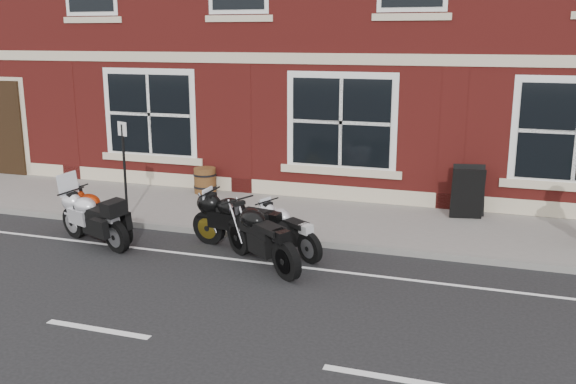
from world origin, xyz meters
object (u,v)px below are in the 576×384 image
(moto_sport_silver, at_px, (288,228))
(moto_naked_black, at_px, (262,234))
(moto_sport_black, at_px, (241,220))
(a_board_sign, at_px, (468,192))
(moto_touring_silver, at_px, (93,217))
(moto_sport_red, at_px, (98,213))
(parking_sign, at_px, (124,163))
(barrel_planter, at_px, (205,180))

(moto_sport_silver, xyz_separation_m, moto_naked_black, (-0.21, -0.78, 0.10))
(moto_sport_black, height_order, moto_sport_silver, moto_sport_black)
(moto_sport_black, relative_size, a_board_sign, 1.96)
(moto_sport_silver, relative_size, a_board_sign, 1.43)
(moto_naked_black, bearing_deg, moto_touring_silver, 125.97)
(moto_sport_silver, bearing_deg, moto_naked_black, -160.79)
(moto_sport_red, height_order, parking_sign, parking_sign)
(moto_naked_black, xyz_separation_m, barrel_planter, (-3.07, 4.10, -0.14))
(moto_sport_red, relative_size, parking_sign, 0.92)
(a_board_sign, xyz_separation_m, barrel_planter, (-6.28, 0.24, -0.24))
(moto_sport_silver, relative_size, parking_sign, 0.77)
(moto_touring_silver, height_order, parking_sign, parking_sign)
(moto_sport_black, relative_size, moto_naked_black, 1.19)
(moto_sport_black, bearing_deg, moto_naked_black, -124.96)
(moto_touring_silver, relative_size, moto_sport_red, 1.01)
(moto_sport_red, xyz_separation_m, parking_sign, (-0.03, 1.05, 0.80))
(moto_sport_black, height_order, a_board_sign, a_board_sign)
(moto_sport_red, bearing_deg, moto_naked_black, -75.95)
(barrel_planter, bearing_deg, moto_naked_black, -53.17)
(moto_touring_silver, distance_m, moto_naked_black, 3.49)
(moto_sport_black, bearing_deg, moto_touring_silver, 112.63)
(moto_sport_red, bearing_deg, barrel_planter, 12.47)
(moto_touring_silver, distance_m, moto_sport_red, 0.35)
(moto_sport_red, distance_m, a_board_sign, 7.63)
(a_board_sign, xyz_separation_m, parking_sign, (-6.84, -2.39, 0.63))
(a_board_sign, bearing_deg, parking_sign, -171.78)
(a_board_sign, bearing_deg, moto_touring_silver, -161.72)
(moto_sport_black, xyz_separation_m, a_board_sign, (3.89, 3.17, 0.11))
(moto_sport_red, xyz_separation_m, moto_sport_black, (2.93, 0.27, 0.05))
(moto_sport_red, relative_size, moto_sport_black, 0.87)
(moto_naked_black, bearing_deg, barrel_planter, 74.39)
(moto_touring_silver, relative_size, parking_sign, 0.94)
(moto_touring_silver, bearing_deg, moto_sport_silver, -57.94)
(moto_sport_red, height_order, a_board_sign, a_board_sign)
(parking_sign, bearing_deg, moto_sport_black, 8.60)
(moto_sport_red, relative_size, moto_sport_silver, 1.19)
(moto_sport_silver, distance_m, a_board_sign, 4.30)
(moto_sport_silver, height_order, a_board_sign, a_board_sign)
(moto_naked_black, bearing_deg, parking_sign, 105.52)
(parking_sign, bearing_deg, a_board_sign, 42.61)
(moto_sport_black, bearing_deg, a_board_sign, -40.07)
(moto_sport_red, bearing_deg, a_board_sign, -42.53)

